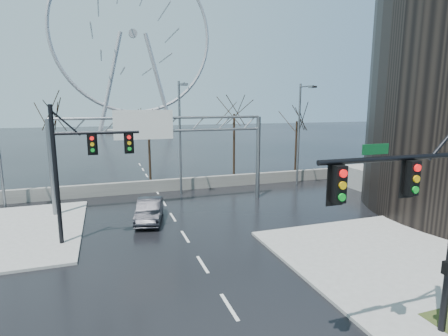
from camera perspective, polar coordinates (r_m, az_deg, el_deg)
name	(u,v)px	position (r m, az deg, el deg)	size (l,w,h in m)	color
ground	(229,307)	(15.02, 0.86, -21.71)	(260.00, 260.00, 0.00)	black
sidewalk_right_ext	(389,252)	(21.52, 25.40, -12.27)	(12.00, 10.00, 0.15)	gray
barrier_wall	(157,186)	(33.11, -10.95, -2.88)	(52.00, 0.50, 1.10)	slate
signal_mast_near	(427,204)	(12.74, 30.19, -5.14)	(5.52, 0.41, 8.00)	black
signal_mast_far	(77,161)	(21.23, -22.87, 0.98)	(4.72, 0.41, 8.00)	black
sign_gantry	(159,142)	(27.37, -10.56, 4.25)	(16.36, 0.40, 7.60)	slate
streetlight_mid	(181,129)	(30.87, -7.10, 6.32)	(0.50, 2.55, 10.00)	slate
streetlight_right	(301,126)	(35.34, 12.43, 6.64)	(0.50, 2.55, 10.00)	slate
tree_left	(50,127)	(35.85, -26.55, 6.00)	(3.75, 3.75, 7.50)	black
tree_center	(149,133)	(36.85, -12.19, 5.67)	(3.25, 3.25, 6.50)	black
tree_right	(234,121)	(37.95, 1.67, 7.60)	(3.90, 3.90, 7.80)	black
tree_far_right	(297,127)	(41.91, 11.78, 6.54)	(3.40, 3.40, 6.80)	black
ferris_wheel	(133,40)	(108.92, -14.61, 19.51)	(45.00, 6.00, 50.91)	gray
car	(149,210)	(24.92, -12.07, -6.76)	(1.62, 4.65, 1.53)	black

